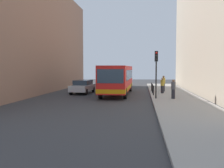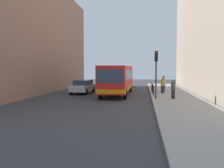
% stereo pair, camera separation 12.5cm
% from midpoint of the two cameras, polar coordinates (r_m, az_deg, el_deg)
% --- Properties ---
extents(ground_plane, '(80.00, 80.00, 0.00)m').
position_cam_midpoint_polar(ground_plane, '(23.97, 1.31, -3.05)').
color(ground_plane, '#38383A').
extents(sidewalk, '(4.40, 40.00, 0.15)m').
position_cam_midpoint_polar(sidewalk, '(24.03, 14.25, -2.97)').
color(sidewalk, '#9E9991').
rests_on(sidewalk, ground).
extents(building_left, '(7.00, 32.00, 12.98)m').
position_cam_midpoint_polar(building_left, '(31.21, -19.73, 10.21)').
color(building_left, '#936B56').
rests_on(building_left, ground).
extents(bus, '(2.68, 11.05, 3.00)m').
position_cam_midpoint_polar(bus, '(26.69, 1.44, 1.34)').
color(bus, red).
rests_on(bus, ground).
extents(car_beside_bus, '(2.07, 4.50, 1.48)m').
position_cam_midpoint_polar(car_beside_bus, '(27.89, -6.46, -0.53)').
color(car_beside_bus, silver).
rests_on(car_beside_bus, ground).
extents(car_behind_bus, '(1.87, 4.40, 1.48)m').
position_cam_midpoint_polar(car_behind_bus, '(36.14, 2.37, 0.41)').
color(car_behind_bus, '#A5A8AD').
rests_on(car_behind_bus, ground).
extents(traffic_light, '(0.28, 0.33, 4.10)m').
position_cam_midpoint_polar(traffic_light, '(22.07, 10.11, 4.14)').
color(traffic_light, black).
rests_on(traffic_light, sidewalk).
extents(bollard_near, '(0.11, 0.11, 0.95)m').
position_cam_midpoint_polar(bollard_near, '(24.77, 9.51, -1.43)').
color(bollard_near, black).
rests_on(bollard_near, sidewalk).
extents(bollard_mid, '(0.11, 0.11, 0.95)m').
position_cam_midpoint_polar(bollard_mid, '(27.16, 9.30, -1.00)').
color(bollard_mid, black).
rests_on(bollard_mid, sidewalk).
extents(bollard_far, '(0.11, 0.11, 0.95)m').
position_cam_midpoint_polar(bollard_far, '(29.55, 9.12, -0.63)').
color(bollard_far, black).
rests_on(bollard_far, sidewalk).
extents(pedestrian_near_signal, '(0.38, 0.38, 1.65)m').
position_cam_midpoint_polar(pedestrian_near_signal, '(22.30, 13.84, -1.14)').
color(pedestrian_near_signal, '#26262D').
rests_on(pedestrian_near_signal, sidewalk).
extents(pedestrian_mid_sidewalk, '(0.38, 0.38, 1.63)m').
position_cam_midpoint_polar(pedestrian_mid_sidewalk, '(26.96, 11.49, -0.34)').
color(pedestrian_mid_sidewalk, '#26262D').
rests_on(pedestrian_mid_sidewalk, sidewalk).
extents(pedestrian_far_sidewalk, '(0.38, 0.38, 1.78)m').
position_cam_midpoint_polar(pedestrian_far_sidewalk, '(29.19, 11.74, 0.11)').
color(pedestrian_far_sidewalk, '#26262D').
rests_on(pedestrian_far_sidewalk, sidewalk).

